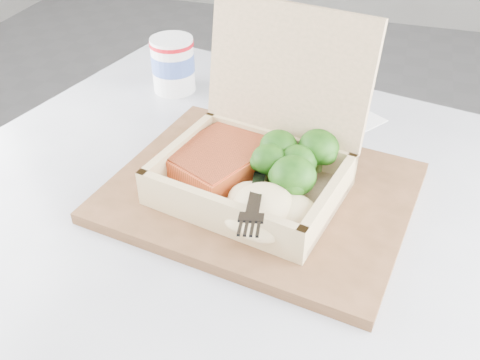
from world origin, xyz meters
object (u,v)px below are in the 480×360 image
(serving_tray, at_px, (260,192))
(paper_cup, at_px, (173,63))
(takeout_container, at_px, (263,147))
(cafe_table, at_px, (227,312))

(serving_tray, height_order, paper_cup, paper_cup)
(serving_tray, xyz_separation_m, takeout_container, (-0.00, 0.01, 0.05))
(cafe_table, relative_size, takeout_container, 3.80)
(serving_tray, height_order, takeout_container, takeout_container)
(cafe_table, height_order, serving_tray, serving_tray)
(takeout_container, distance_m, paper_cup, 0.29)
(takeout_container, bearing_deg, paper_cup, 145.34)
(serving_tray, bearing_deg, takeout_container, 101.29)
(cafe_table, relative_size, paper_cup, 10.38)
(serving_tray, relative_size, paper_cup, 3.98)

